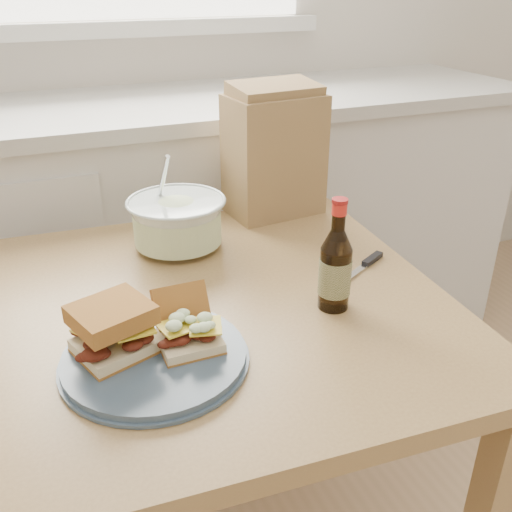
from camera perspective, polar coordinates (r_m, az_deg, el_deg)
name	(u,v)px	position (r m, az deg, el deg)	size (l,w,h in m)	color
cabinet_run	(165,240)	(1.96, -9.10, 1.63)	(2.50, 0.64, 0.94)	silver
dining_table	(220,344)	(1.16, -3.58, -8.82)	(0.92, 0.92, 0.72)	#A8854F
plate	(155,358)	(0.95, -10.09, -9.97)	(0.30, 0.30, 0.02)	#3F5165
sandwich_left	(113,329)	(0.94, -14.09, -7.07)	(0.14, 0.14, 0.08)	beige
sandwich_right	(187,326)	(0.95, -6.94, -6.92)	(0.10, 0.13, 0.08)	beige
coleslaw_bowl	(178,224)	(1.30, -7.86, 3.21)	(0.22, 0.22, 0.22)	silver
beer_bottle	(335,268)	(1.05, 7.93, -1.21)	(0.06, 0.06, 0.22)	black
knife	(368,263)	(1.25, 11.10, -0.65)	(0.16, 0.10, 0.01)	silver
paper_bag	(274,156)	(1.46, 1.82, 10.00)	(0.23, 0.15, 0.30)	#987349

